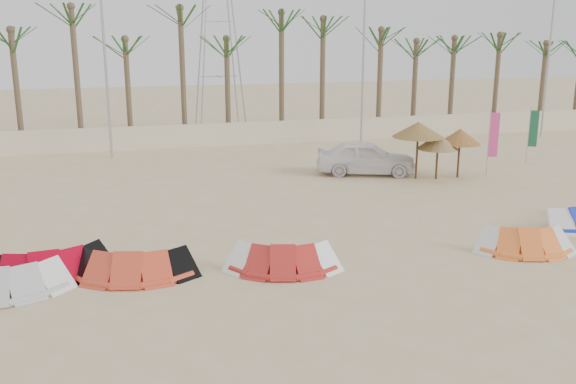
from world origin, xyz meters
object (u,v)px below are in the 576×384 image
object	(u,v)px
parasol_left	(418,130)
parasol_right	(460,136)
parasol_mid	(438,142)
car	(366,157)
kite_red_left	(46,259)
kite_orange	(520,237)
kite_red_mid	(131,259)
kite_red_right	(280,254)

from	to	relation	value
parasol_left	parasol_right	size ratio (longest dim) A/B	1.16
parasol_mid	car	xyz separation A→B (m)	(-2.74, 1.79, -0.95)
kite_red_left	car	world-z (taller)	car
kite_red_left	parasol_mid	xyz separation A→B (m)	(16.03, 7.59, 1.31)
kite_orange	kite_red_mid	bearing A→B (deg)	174.95
kite_orange	parasol_right	world-z (taller)	parasol_right
kite_red_mid	kite_orange	world-z (taller)	same
kite_red_left	kite_orange	size ratio (longest dim) A/B	1.16
parasol_right	kite_red_right	bearing A→B (deg)	-139.96
kite_orange	parasol_mid	size ratio (longest dim) A/B	1.56
parasol_mid	kite_red_right	bearing A→B (deg)	-137.00
kite_red_left	parasol_right	xyz separation A→B (m)	(17.16, 7.65, 1.49)
kite_red_left	parasol_right	distance (m)	18.84
kite_red_mid	car	size ratio (longest dim) A/B	0.82
kite_red_left	parasol_left	bearing A→B (deg)	27.46
parasol_mid	car	bearing A→B (deg)	146.90
kite_red_mid	kite_red_right	xyz separation A→B (m)	(4.21, -0.61, -0.00)
kite_red_mid	parasol_left	world-z (taller)	parasol_left
kite_red_right	parasol_mid	xyz separation A→B (m)	(9.50, 8.85, 1.32)
parasol_left	parasol_right	world-z (taller)	parasol_left
parasol_left	kite_red_mid	bearing A→B (deg)	-146.36
kite_red_right	parasol_left	xyz separation A→B (m)	(8.64, 9.15, 1.85)
kite_red_mid	car	bearing A→B (deg)	42.48
kite_red_right	kite_red_mid	bearing A→B (deg)	171.80
kite_red_right	parasol_left	size ratio (longest dim) A/B	1.33
kite_red_left	kite_red_right	xyz separation A→B (m)	(6.54, -1.27, -0.00)
kite_orange	parasol_right	bearing A→B (deg)	72.22
parasol_left	kite_orange	bearing A→B (deg)	-96.07
kite_red_mid	parasol_mid	xyz separation A→B (m)	(13.70, 8.25, 1.32)
kite_red_right	parasol_right	xyz separation A→B (m)	(10.62, 8.92, 1.49)
kite_red_right	car	distance (m)	12.61
kite_orange	parasol_mid	distance (m)	9.57
car	parasol_mid	bearing A→B (deg)	-104.63
kite_red_left	kite_red_mid	world-z (taller)	same
kite_red_mid	parasol_mid	distance (m)	16.05
kite_red_right	parasol_left	bearing A→B (deg)	46.67
parasol_mid	parasol_right	size ratio (longest dim) A/B	0.92
kite_orange	parasol_left	distance (m)	9.82
kite_red_mid	kite_red_right	size ratio (longest dim) A/B	1.09
kite_red_mid	kite_red_right	bearing A→B (deg)	-8.20
parasol_right	parasol_left	bearing A→B (deg)	173.33
kite_red_left	parasol_left	size ratio (longest dim) A/B	1.44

